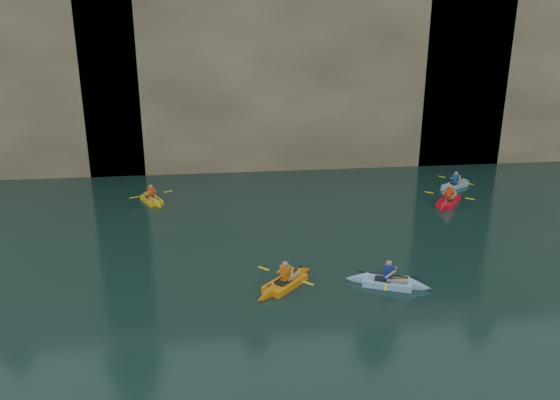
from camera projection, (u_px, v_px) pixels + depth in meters
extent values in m
cube|color=tan|center=(255.00, 55.00, 37.78)|extent=(70.00, 16.00, 12.00)
cube|color=tan|center=(301.00, 68.00, 31.15)|extent=(24.00, 2.40, 11.40)
cube|color=black|center=(198.00, 144.00, 31.11)|extent=(3.50, 1.00, 3.20)
cube|color=black|center=(434.00, 127.00, 32.58)|extent=(5.00, 1.00, 4.50)
cube|color=orange|center=(285.00, 283.00, 17.95)|extent=(2.08, 2.12, 0.25)
cone|color=orange|center=(303.00, 271.00, 18.76)|extent=(1.04, 1.05, 0.68)
cone|color=orange|center=(265.00, 295.00, 17.14)|extent=(1.04, 1.05, 0.68)
cube|color=black|center=(282.00, 282.00, 17.80)|extent=(0.69, 0.69, 0.04)
cube|color=orange|center=(285.00, 273.00, 17.84)|extent=(0.36, 0.36, 0.45)
sphere|color=tan|center=(285.00, 264.00, 17.73)|extent=(0.19, 0.19, 0.19)
cylinder|color=black|center=(285.00, 276.00, 17.86)|extent=(1.42, 1.47, 0.04)
cube|color=#FDF315|center=(264.00, 268.00, 18.38)|extent=(0.36, 0.35, 0.02)
cube|color=#FDF315|center=(308.00, 283.00, 17.35)|extent=(0.36, 0.35, 0.02)
cube|color=#98CAFF|center=(388.00, 282.00, 17.99)|extent=(2.28, 1.50, 0.25)
cone|color=#98CAFF|center=(419.00, 286.00, 17.73)|extent=(0.97, 0.92, 0.68)
cone|color=#98CAFF|center=(356.00, 278.00, 18.26)|extent=(0.97, 0.92, 0.68)
cube|color=black|center=(383.00, 279.00, 18.00)|extent=(0.67, 0.60, 0.04)
cube|color=navy|center=(388.00, 272.00, 17.88)|extent=(0.36, 0.30, 0.45)
sphere|color=tan|center=(389.00, 263.00, 17.78)|extent=(0.19, 0.19, 0.19)
cylinder|color=black|center=(388.00, 275.00, 17.91)|extent=(1.85, 0.81, 0.04)
cube|color=#FDF315|center=(390.00, 264.00, 18.73)|extent=(0.24, 0.42, 0.02)
cube|color=#FDF315|center=(386.00, 287.00, 17.09)|extent=(0.24, 0.42, 0.02)
cube|color=red|center=(449.00, 201.00, 26.00)|extent=(2.12, 2.43, 0.26)
cone|color=red|center=(455.00, 194.00, 26.97)|extent=(1.11, 1.14, 0.72)
cone|color=red|center=(442.00, 208.00, 25.04)|extent=(1.11, 1.14, 0.72)
cube|color=black|center=(448.00, 200.00, 25.85)|extent=(0.69, 0.71, 0.04)
cube|color=#E74B13|center=(449.00, 193.00, 25.88)|extent=(0.37, 0.39, 0.48)
sphere|color=tan|center=(450.00, 186.00, 25.78)|extent=(0.20, 0.20, 0.20)
cylinder|color=black|center=(449.00, 196.00, 25.92)|extent=(1.33, 1.70, 0.04)
cube|color=#FDF315|center=(429.00, 192.00, 26.38)|extent=(0.38, 0.32, 0.02)
cube|color=#FDF315|center=(470.00, 199.00, 25.45)|extent=(0.38, 0.32, 0.02)
cube|color=yellow|center=(152.00, 200.00, 26.26)|extent=(1.48, 2.11, 0.24)
cone|color=yellow|center=(159.00, 205.00, 25.50)|extent=(0.89, 0.92, 0.65)
cone|color=yellow|center=(145.00, 194.00, 27.01)|extent=(0.89, 0.92, 0.65)
cube|color=black|center=(150.00, 197.00, 26.35)|extent=(0.60, 0.67, 0.04)
cube|color=#F34214|center=(151.00, 193.00, 26.15)|extent=(0.30, 0.35, 0.43)
sphere|color=tan|center=(151.00, 187.00, 26.05)|extent=(0.18, 0.18, 0.18)
cylinder|color=black|center=(151.00, 194.00, 26.17)|extent=(0.86, 1.74, 0.04)
cube|color=#FDF315|center=(168.00, 191.00, 26.61)|extent=(0.41, 0.25, 0.02)
cube|color=#FDF315|center=(134.00, 197.00, 25.73)|extent=(0.41, 0.25, 0.02)
cube|color=#80B3D7|center=(455.00, 185.00, 28.57)|extent=(2.15, 1.70, 0.23)
cone|color=#80B3D7|center=(466.00, 181.00, 29.18)|extent=(0.97, 0.94, 0.63)
cone|color=#80B3D7|center=(444.00, 188.00, 27.97)|extent=(0.97, 0.94, 0.63)
cube|color=black|center=(453.00, 184.00, 28.46)|extent=(0.68, 0.63, 0.04)
cube|color=#1B4C97|center=(456.00, 179.00, 28.47)|extent=(0.34, 0.31, 0.42)
sphere|color=tan|center=(456.00, 173.00, 28.37)|extent=(0.18, 0.18, 0.18)
cylinder|color=black|center=(455.00, 180.00, 28.49)|extent=(1.60, 1.04, 0.04)
cube|color=#FDF315|center=(442.00, 177.00, 29.11)|extent=(0.29, 0.40, 0.02)
cube|color=#FDF315|center=(470.00, 184.00, 27.88)|extent=(0.29, 0.40, 0.02)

